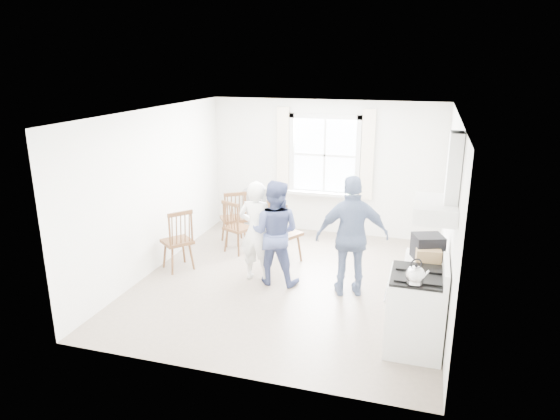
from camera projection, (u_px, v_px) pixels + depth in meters
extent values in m
cube|color=gray|center=(290.00, 282.00, 7.75)|extent=(4.62, 5.12, 0.02)
cube|color=silver|center=(325.00, 168.00, 9.68)|extent=(4.62, 0.04, 2.64)
cube|color=silver|center=(224.00, 266.00, 5.06)|extent=(4.62, 0.04, 2.64)
cube|color=silver|center=(154.00, 190.00, 7.99)|extent=(0.04, 5.12, 2.64)
cube|color=silver|center=(452.00, 214.00, 6.75)|extent=(0.04, 5.12, 2.64)
cube|color=white|center=(291.00, 112.00, 6.99)|extent=(4.62, 5.12, 0.02)
cube|color=white|center=(325.00, 155.00, 9.58)|extent=(1.20, 0.02, 1.40)
cube|color=silver|center=(325.00, 116.00, 9.33)|extent=(1.38, 0.09, 0.09)
cube|color=silver|center=(323.00, 193.00, 9.76)|extent=(1.38, 0.09, 0.09)
cube|color=silver|center=(292.00, 154.00, 9.73)|extent=(0.09, 0.09, 1.58)
cube|color=silver|center=(358.00, 157.00, 9.37)|extent=(0.09, 0.09, 1.58)
cube|color=silver|center=(323.00, 193.00, 9.69)|extent=(1.38, 0.24, 0.06)
cube|color=#FDECD0|center=(283.00, 151.00, 9.75)|extent=(0.24, 0.05, 1.70)
cube|color=#FDECD0|center=(367.00, 155.00, 9.30)|extent=(0.24, 0.05, 1.70)
cube|color=silver|center=(435.00, 209.00, 5.45)|extent=(0.45, 0.76, 0.18)
cube|color=silver|center=(454.00, 168.00, 5.27)|extent=(0.14, 0.30, 0.76)
cube|color=gray|center=(254.00, 209.00, 10.15)|extent=(0.40, 0.30, 0.80)
cube|color=white|center=(415.00, 313.00, 5.85)|extent=(0.65, 0.76, 0.92)
cube|color=black|center=(418.00, 276.00, 5.71)|extent=(0.61, 0.72, 0.03)
cube|color=white|center=(446.00, 272.00, 5.61)|extent=(0.06, 0.76, 0.20)
cylinder|color=silver|center=(387.00, 290.00, 5.88)|extent=(0.02, 0.61, 0.02)
sphere|color=silver|center=(415.00, 275.00, 5.44)|extent=(0.21, 0.21, 0.21)
cylinder|color=silver|center=(415.00, 280.00, 5.45)|extent=(0.19, 0.19, 0.04)
torus|color=black|center=(416.00, 264.00, 5.40)|extent=(0.13, 0.07, 0.13)
cube|color=silver|center=(423.00, 289.00, 6.48)|extent=(0.50, 0.55, 0.90)
cube|color=black|center=(427.00, 253.00, 6.27)|extent=(0.44, 0.41, 0.17)
cube|color=black|center=(428.00, 241.00, 6.22)|extent=(0.44, 0.41, 0.15)
cube|color=#9D7B4C|center=(428.00, 256.00, 6.12)|extent=(0.32, 0.25, 0.19)
cube|color=#4C2D18|center=(234.00, 219.00, 9.28)|extent=(0.60, 0.59, 0.05)
cube|color=#4C2D18|center=(236.00, 207.00, 9.03)|extent=(0.38, 0.29, 0.56)
cylinder|color=#4C2D18|center=(234.00, 231.00, 9.35)|extent=(0.04, 0.04, 0.45)
cube|color=#4C2D18|center=(238.00, 228.00, 8.85)|extent=(0.54, 0.53, 0.05)
cube|color=#4C2D18|center=(230.00, 216.00, 8.65)|extent=(0.38, 0.21, 0.53)
cylinder|color=#4C2D18|center=(238.00, 240.00, 8.92)|extent=(0.04, 0.04, 0.42)
cube|color=#4C2D18|center=(177.00, 242.00, 8.11)|extent=(0.60, 0.60, 0.05)
cube|color=#4C2D18|center=(181.00, 228.00, 7.88)|extent=(0.31, 0.37, 0.56)
cylinder|color=#4C2D18|center=(178.00, 256.00, 8.18)|extent=(0.04, 0.04, 0.45)
imported|color=white|center=(257.00, 232.00, 7.60)|extent=(0.62, 0.62, 1.59)
imported|color=#434F7E|center=(275.00, 233.00, 7.52)|extent=(0.79, 0.79, 1.62)
imported|color=navy|center=(352.00, 237.00, 7.11)|extent=(1.30, 1.30, 1.78)
imported|color=#347538|center=(351.00, 186.00, 9.46)|extent=(0.23, 0.23, 0.32)
cube|color=#4C2D18|center=(285.00, 234.00, 8.41)|extent=(0.62, 0.61, 0.06)
cube|color=#4C2D18|center=(277.00, 219.00, 8.18)|extent=(0.42, 0.27, 0.60)
cylinder|color=#4C2D18|center=(285.00, 248.00, 8.48)|extent=(0.04, 0.04, 0.47)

